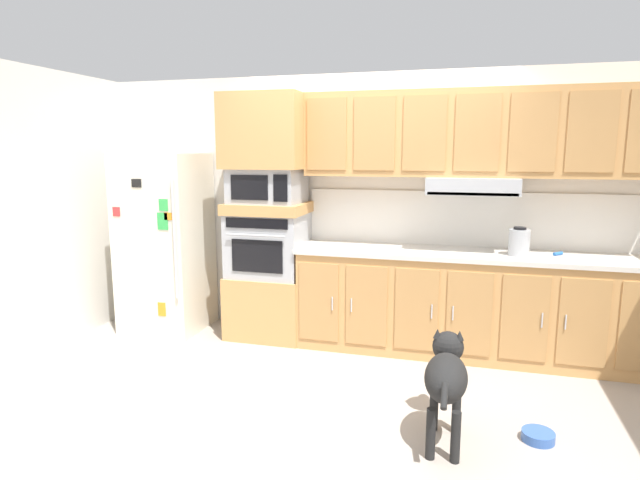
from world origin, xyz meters
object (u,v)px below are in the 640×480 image
at_px(refrigerator, 165,242).
at_px(dog, 446,374).
at_px(microwave, 268,186).
at_px(electric_kettle, 519,242).
at_px(dog_food_bowl, 538,436).
at_px(built_in_oven, 269,244).
at_px(screwdriver, 559,254).

bearing_deg(refrigerator, dog, -27.01).
xyz_separation_m(microwave, electric_kettle, (2.25, -0.05, -0.43)).
height_order(refrigerator, dog, refrigerator).
distance_m(dog, dog_food_bowl, 0.71).
bearing_deg(built_in_oven, electric_kettle, -1.20).
distance_m(built_in_oven, screwdriver, 2.58).
relative_size(microwave, dog_food_bowl, 3.22).
xyz_separation_m(microwave, screwdriver, (2.58, 0.04, -0.53)).
bearing_deg(microwave, built_in_oven, 179.23).
relative_size(built_in_oven, microwave, 1.09).
distance_m(refrigerator, electric_kettle, 3.33).
bearing_deg(dog, built_in_oven, 48.80).
relative_size(electric_kettle, dog, 0.28).
relative_size(built_in_oven, dog, 0.80).
height_order(screwdriver, dog_food_bowl, screwdriver).
relative_size(screwdriver, dog, 0.19).
height_order(microwave, screwdriver, microwave).
distance_m(screwdriver, dog, 1.83).
xyz_separation_m(built_in_oven, electric_kettle, (2.25, -0.05, 0.13)).
bearing_deg(electric_kettle, built_in_oven, 178.80).
relative_size(built_in_oven, dog_food_bowl, 3.50).
bearing_deg(electric_kettle, dog, -109.44).
distance_m(refrigerator, microwave, 1.23).
bearing_deg(built_in_oven, microwave, -0.77).
distance_m(microwave, screwdriver, 2.63).
relative_size(built_in_oven, electric_kettle, 2.92).
height_order(electric_kettle, dog_food_bowl, electric_kettle).
bearing_deg(built_in_oven, dog_food_bowl, -30.72).
xyz_separation_m(microwave, dog_food_bowl, (2.30, -1.37, -1.43)).
xyz_separation_m(screwdriver, electric_kettle, (-0.33, -0.09, 0.10)).
bearing_deg(refrigerator, dog_food_bowl, -21.04).
bearing_deg(dog_food_bowl, screwdriver, 79.03).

